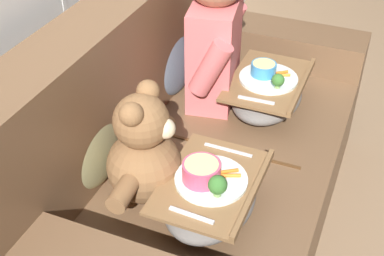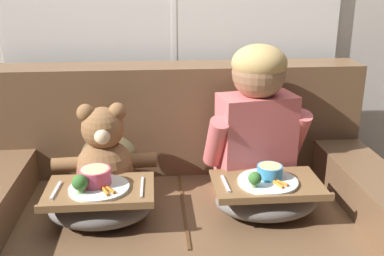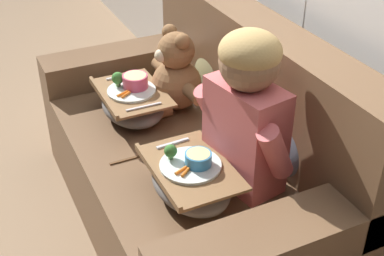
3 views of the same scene
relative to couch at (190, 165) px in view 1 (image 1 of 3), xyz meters
name	(u,v)px [view 1 (image 1 of 3)]	position (x,y,z in m)	size (l,w,h in m)	color
ground_plane	(205,230)	(0.00, -0.07, -0.35)	(14.00, 14.00, 0.00)	#8E7051
couch	(190,165)	(0.00, 0.00, 0.00)	(1.76, 0.96, 1.00)	brown
throw_pillow_behind_child	(171,53)	(0.33, 0.22, 0.30)	(0.37, 0.18, 0.38)	slate
throw_pillow_behind_teddy	(91,141)	(-0.33, 0.22, 0.30)	(0.33, 0.16, 0.34)	#898456
child_figure	(216,21)	(0.33, 0.03, 0.48)	(0.48, 0.26, 0.65)	#DB6666
teddy_bear	(145,154)	(-0.33, 0.02, 0.30)	(0.45, 0.31, 0.42)	brown
lap_tray_child	(267,92)	(0.33, -0.21, 0.20)	(0.43, 0.29, 0.21)	slate
lap_tray_teddy	(211,195)	(-0.33, -0.21, 0.21)	(0.42, 0.30, 0.22)	slate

